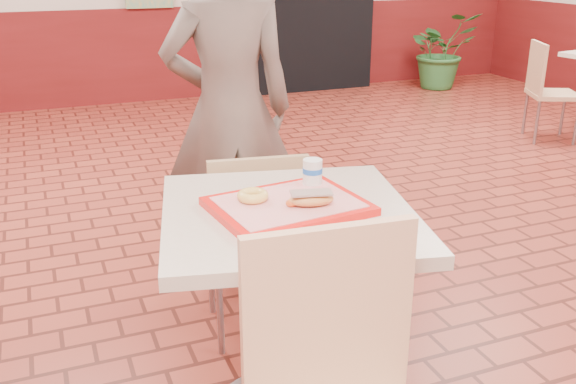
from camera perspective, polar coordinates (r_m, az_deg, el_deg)
name	(u,v)px	position (r m, az deg, el deg)	size (l,w,h in m)	color
wainscot_band	(488,204)	(3.04, 17.35, -1.03)	(8.00, 10.00, 1.00)	#5A1111
main_table	(288,285)	(2.12, 0.00, -8.31)	(0.77, 0.77, 0.82)	#BDAC98
chair_main_back	(255,237)	(2.65, -2.92, -4.01)	(0.45, 0.45, 0.85)	tan
customer	(230,111)	(3.08, -5.22, 7.18)	(0.63, 0.41, 1.72)	brown
serving_tray	(288,206)	(2.00, 0.00, -1.24)	(0.46, 0.35, 0.03)	red
ring_donut	(253,196)	(2.00, -3.15, -0.32)	(0.10, 0.10, 0.03)	#E2B952
long_john_donut	(310,199)	(1.95, 1.98, -0.64)	(0.15, 0.10, 0.04)	#CC7A3B
paper_cup	(313,171)	(2.14, 2.19, 1.86)	(0.07, 0.07, 0.08)	silver
chair_second_left	(546,86)	(6.06, 21.99, 8.72)	(0.52, 0.52, 0.85)	tan
potted_plant	(441,50)	(8.09, 13.45, 12.15)	(0.81, 0.70, 0.90)	#28642D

